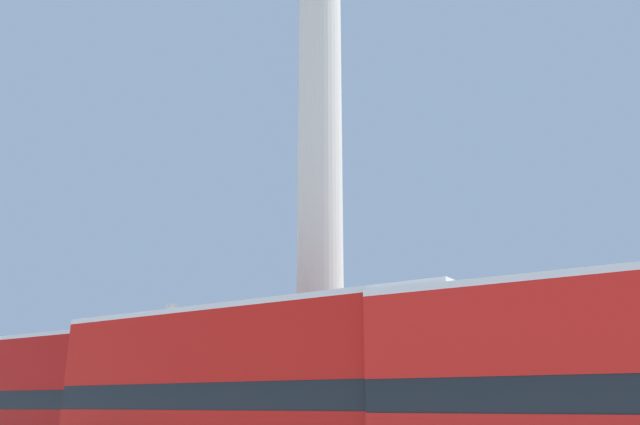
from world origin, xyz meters
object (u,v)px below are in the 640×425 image
(equestrian_statue, at_px, (640,422))
(street_lamp, at_px, (167,378))
(bus_c, at_px, (23,400))
(bus_b, at_px, (254,398))
(monument_column, at_px, (320,242))

(equestrian_statue, xyz_separation_m, street_lamp, (-11.93, -8.96, 1.31))
(bus_c, height_order, equestrian_statue, equestrian_statue)
(bus_b, xyz_separation_m, bus_c, (-11.05, 1.18, 0.02))
(street_lamp, bearing_deg, bus_c, -159.74)
(bus_c, relative_size, street_lamp, 1.99)
(monument_column, distance_m, street_lamp, 6.65)
(monument_column, distance_m, bus_b, 8.51)
(bus_b, height_order, street_lamp, street_lamp)
(bus_b, bearing_deg, equestrian_statue, 63.03)
(equestrian_statue, bearing_deg, bus_b, -107.70)
(bus_b, distance_m, equestrian_statue, 13.28)
(monument_column, relative_size, bus_c, 2.29)
(monument_column, bearing_deg, street_lamp, -138.22)
(bus_c, xyz_separation_m, equestrian_statue, (16.82, 10.77, -0.67))
(monument_column, distance_m, equestrian_statue, 11.70)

